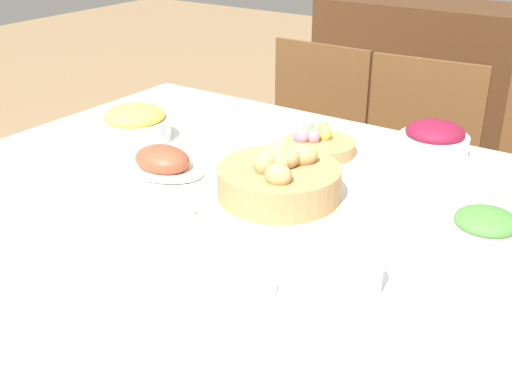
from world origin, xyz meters
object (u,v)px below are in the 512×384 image
beet_salad_bowl (434,139)px  pineapple_bowl (135,123)px  sideboard (459,103)px  butter_dish (159,210)px  ham_platter (163,162)px  dinner_plate (208,284)px  chair_far_left (302,150)px  drinking_cup (363,273)px  spoon (293,319)px  green_salad_bowl (485,229)px  bread_basket (279,177)px  knife (278,313)px  chair_far_center (408,176)px  egg_basket (317,144)px  fork (146,261)px

beet_salad_bowl → pineapple_bowl: size_ratio=0.91×
sideboard → butter_dish: sideboard is taller
ham_platter → dinner_plate: size_ratio=0.95×
chair_far_left → drinking_cup: (0.80, -1.16, 0.32)m
spoon → green_salad_bowl: bearing=66.3°
bread_basket → beet_salad_bowl: 0.51m
ham_platter → knife: ham_platter is taller
chair_far_center → egg_basket: size_ratio=4.48×
bread_basket → pineapple_bowl: (-0.55, 0.09, -0.00)m
fork → spoon: size_ratio=1.00×
bread_basket → knife: (0.25, -0.39, -0.05)m
chair_far_left → egg_basket: bearing=-56.2°
egg_basket → ham_platter: (-0.27, -0.33, -0.00)m
ham_platter → beet_salad_bowl: (0.54, 0.50, 0.02)m
dinner_plate → butter_dish: butter_dish is taller
bread_basket → dinner_plate: 0.41m
chair_far_center → knife: bearing=-82.6°
bread_basket → egg_basket: 0.30m
egg_basket → spoon: size_ratio=1.24×
beet_salad_bowl → pineapple_bowl: pineapple_bowl is taller
spoon → butter_dish: size_ratio=1.23×
fork → drinking_cup: bearing=21.5°
fork → knife: size_ratio=1.00×
chair_far_center → sideboard: sideboard is taller
sideboard → dinner_plate: (0.28, -2.35, 0.31)m
knife → green_salad_bowl: bearing=64.3°
green_salad_bowl → drinking_cup: green_salad_bowl is taller
chair_far_center → sideboard: size_ratio=0.61×
fork → sideboard: bearing=93.6°
green_salad_bowl → spoon: green_salad_bowl is taller
egg_basket → bread_basket: bearing=-77.9°
chair_far_center → beet_salad_bowl: (0.22, -0.44, 0.33)m
beet_salad_bowl → green_salad_bowl: (0.26, -0.42, -0.01)m
butter_dish → dinner_plate: bearing=-31.3°
dinner_plate → chair_far_center: bearing=95.1°
egg_basket → spoon: (0.34, -0.69, -0.02)m
bread_basket → green_salad_bowl: bread_basket is taller
chair_far_center → sideboard: 1.06m
sideboard → green_salad_bowl: size_ratio=9.76×
ham_platter → butter_dish: 0.26m
fork → egg_basket: bearing=91.3°
sideboard → beet_salad_bowl: (0.38, -1.49, 0.35)m
fork → spoon: same height
dinner_plate → spoon: size_ratio=1.58×
drinking_cup → knife: bearing=-119.7°
sideboard → drinking_cup: sideboard is taller
pineapple_bowl → knife: (0.80, -0.48, -0.05)m
pineapple_bowl → drinking_cup: (0.89, -0.34, -0.01)m
chair_far_left → beet_salad_bowl: size_ratio=4.79×
sideboard → butter_dish: bearing=-89.6°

